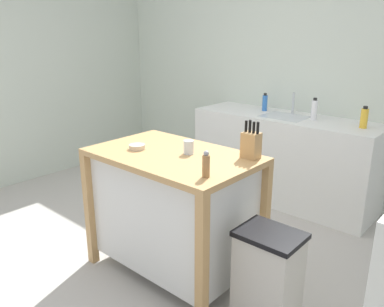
# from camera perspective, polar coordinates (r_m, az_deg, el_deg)

# --- Properties ---
(ground_plane) EXTENTS (5.82, 5.82, 0.00)m
(ground_plane) POSITION_cam_1_polar(r_m,az_deg,el_deg) (3.14, -6.25, -15.47)
(ground_plane) COLOR #ADA8A0
(ground_plane) RESTS_ON ground
(wall_back) EXTENTS (4.82, 0.10, 2.60)m
(wall_back) POSITION_cam_1_polar(r_m,az_deg,el_deg) (4.34, 14.37, 11.67)
(wall_back) COLOR silver
(wall_back) RESTS_ON ground
(wall_left) EXTENTS (0.10, 2.70, 2.60)m
(wall_left) POSITION_cam_1_polar(r_m,az_deg,el_deg) (5.06, -19.41, 12.01)
(wall_left) COLOR beige
(wall_left) RESTS_ON ground
(kitchen_island) EXTENTS (1.15, 0.73, 0.91)m
(kitchen_island) POSITION_cam_1_polar(r_m,az_deg,el_deg) (2.80, -2.73, -7.82)
(kitchen_island) COLOR tan
(kitchen_island) RESTS_ON ground
(knife_block) EXTENTS (0.11, 0.09, 0.25)m
(knife_block) POSITION_cam_1_polar(r_m,az_deg,el_deg) (2.55, 8.63, 1.32)
(knife_block) COLOR tan
(knife_block) RESTS_ON kitchen_island
(bowl_stoneware_deep) EXTENTS (0.11, 0.11, 0.03)m
(bowl_stoneware_deep) POSITION_cam_1_polar(r_m,az_deg,el_deg) (2.76, -8.04, 0.99)
(bowl_stoneware_deep) COLOR beige
(bowl_stoneware_deep) RESTS_ON kitchen_island
(drinking_cup) EXTENTS (0.07, 0.07, 0.09)m
(drinking_cup) POSITION_cam_1_polar(r_m,az_deg,el_deg) (2.62, -0.50, 0.93)
(drinking_cup) COLOR silver
(drinking_cup) RESTS_ON kitchen_island
(pepper_grinder) EXTENTS (0.04, 0.04, 0.16)m
(pepper_grinder) POSITION_cam_1_polar(r_m,az_deg,el_deg) (2.20, 2.06, -1.65)
(pepper_grinder) COLOR #9E7042
(pepper_grinder) RESTS_ON kitchen_island
(trash_bin) EXTENTS (0.36, 0.28, 0.63)m
(trash_bin) POSITION_cam_1_polar(r_m,az_deg,el_deg) (2.43, 10.90, -17.78)
(trash_bin) COLOR #B7B2A8
(trash_bin) RESTS_ON ground
(sink_counter) EXTENTS (1.89, 0.60, 0.89)m
(sink_counter) POSITION_cam_1_polar(r_m,az_deg,el_deg) (4.14, 13.12, -0.64)
(sink_counter) COLOR silver
(sink_counter) RESTS_ON ground
(sink_faucet) EXTENTS (0.02, 0.02, 0.22)m
(sink_faucet) POSITION_cam_1_polar(r_m,az_deg,el_deg) (4.13, 14.59, 7.12)
(sink_faucet) COLOR #B7BCC1
(sink_faucet) RESTS_ON sink_counter
(bottle_spray_cleaner) EXTENTS (0.06, 0.06, 0.19)m
(bottle_spray_cleaner) POSITION_cam_1_polar(r_m,az_deg,el_deg) (3.73, 23.87, 4.78)
(bottle_spray_cleaner) COLOR yellow
(bottle_spray_cleaner) RESTS_ON sink_counter
(bottle_hand_soap) EXTENTS (0.06, 0.06, 0.21)m
(bottle_hand_soap) POSITION_cam_1_polar(r_m,az_deg,el_deg) (3.91, 17.44, 6.13)
(bottle_hand_soap) COLOR white
(bottle_hand_soap) RESTS_ON sink_counter
(bottle_dish_soap) EXTENTS (0.05, 0.05, 0.19)m
(bottle_dish_soap) POSITION_cam_1_polar(r_m,az_deg,el_deg) (4.24, 10.60, 7.32)
(bottle_dish_soap) COLOR blue
(bottle_dish_soap) RESTS_ON sink_counter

